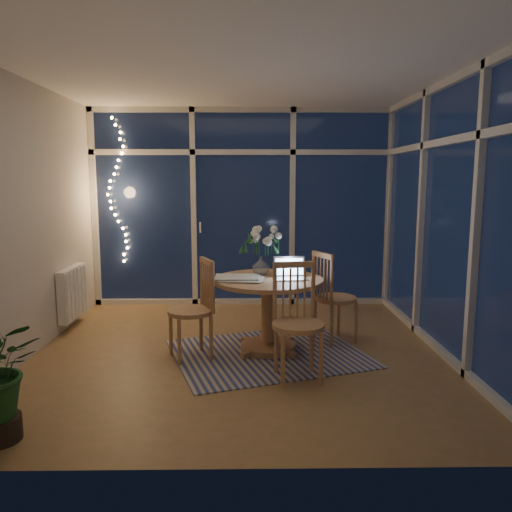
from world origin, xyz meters
name	(u,v)px	position (x,y,z in m)	size (l,w,h in m)	color
floor	(242,352)	(0.00, 0.00, 0.00)	(4.00, 4.00, 0.00)	olive
ceiling	(240,76)	(0.00, 0.00, 2.60)	(4.00, 4.00, 0.00)	white
wall_back	(243,208)	(0.00, 2.00, 1.30)	(4.00, 0.04, 2.60)	beige
wall_front	(235,249)	(0.00, -2.00, 1.30)	(4.00, 0.04, 2.60)	beige
wall_left	(27,220)	(-2.00, 0.00, 1.30)	(0.04, 4.00, 2.60)	beige
wall_right	(452,219)	(2.00, 0.00, 1.30)	(0.04, 4.00, 2.60)	beige
window_wall_back	(243,208)	(0.00, 1.96, 1.30)	(4.00, 0.10, 2.60)	silver
window_wall_right	(448,219)	(1.96, 0.00, 1.30)	(0.10, 4.00, 2.60)	silver
radiator	(73,292)	(-1.94, 0.90, 0.40)	(0.10, 0.70, 0.58)	white
fairy_lights	(116,191)	(-1.65, 1.88, 1.52)	(0.24, 0.10, 1.85)	#FBB464
garden_patio	(270,268)	(0.50, 5.00, -0.06)	(12.00, 6.00, 0.10)	black
garden_fence	(245,218)	(0.00, 5.50, 0.90)	(11.00, 0.08, 1.80)	#3E2A16
neighbour_roof	(257,159)	(0.30, 8.50, 2.20)	(7.00, 3.00, 2.20)	#32343C
garden_shrubs	(195,255)	(-0.80, 3.40, 0.45)	(0.90, 0.90, 0.90)	black
rug	(268,353)	(0.26, -0.06, 0.01)	(1.77, 1.42, 0.01)	#B8A996
dining_table	(268,315)	(0.26, 0.04, 0.36)	(1.07, 1.07, 0.73)	#996C45
chair_left	(190,309)	(-0.48, -0.15, 0.48)	(0.44, 0.44, 0.96)	#996C45
chair_right	(336,296)	(0.97, 0.33, 0.48)	(0.45, 0.45, 0.96)	#996C45
chair_front	(298,322)	(0.48, -0.69, 0.50)	(0.46, 0.46, 1.00)	#996C45
laptop	(291,268)	(0.48, 0.00, 0.84)	(0.31, 0.26, 0.22)	silver
flower_vase	(261,264)	(0.19, 0.24, 0.83)	(0.20, 0.20, 0.21)	white
bowl	(292,271)	(0.52, 0.33, 0.75)	(0.15, 0.15, 0.04)	white
newspapers	(238,278)	(-0.03, -0.01, 0.74)	(0.41, 0.31, 0.02)	silver
phone	(281,278)	(0.39, 0.06, 0.73)	(0.11, 0.05, 0.01)	black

